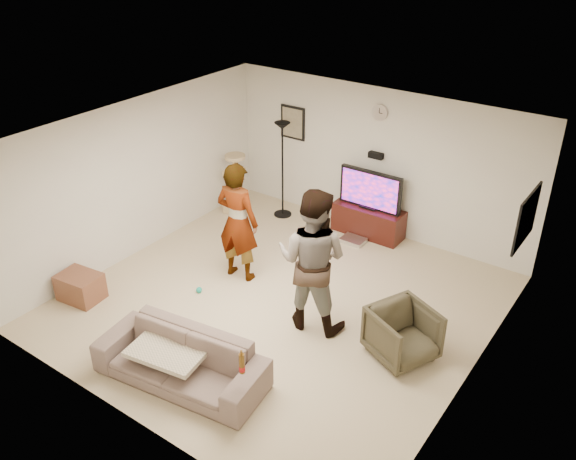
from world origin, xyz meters
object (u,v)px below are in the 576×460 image
Objects in this scene: tv_stand at (368,221)px; armchair at (403,334)px; person_right at (312,260)px; beer_bottle at (242,363)px; tv at (371,190)px; cat_tree at (235,183)px; person_left at (238,222)px; sofa at (181,360)px; floor_lamp at (283,171)px; side_table at (80,287)px.

tv_stand is 1.62× the size of armchair.
person_right is 1.88m from beer_bottle.
tv is 2.52m from cat_tree.
person_left is at bearing 130.21° from beer_bottle.
armchair is at bearing 36.69° from sofa.
floor_lamp is at bearing -171.02° from tv_stand.
beer_bottle is at bearing -78.85° from tv_stand.
floor_lamp is 2.32× the size of armchair.
person_left reaches higher than tv_stand.
tv_stand is 2.58m from person_left.
floor_lamp is at bearing 77.93° from side_table.
cat_tree is 1.51× the size of armchair.
person_left is at bearing -72.17° from floor_lamp.
tv_stand is 1.07× the size of cat_tree.
floor_lamp is 7.00× the size of beer_bottle.
person_left reaches higher than side_table.
tv_stand is at bearing -118.70° from person_left.
tv_stand is 2.81m from person_right.
side_table is (-2.44, -4.09, -0.06)m from tv_stand.
sofa reaches higher than side_table.
person_right is (1.54, -0.36, 0.07)m from person_left.
person_right reaches higher than cat_tree.
cat_tree reaches higher than beer_bottle.
tv is 3.22m from armchair.
tv_stand is 0.66× the size of person_left.
beer_bottle is 2.19m from armchair.
person_right is at bearing 161.17° from person_left.
armchair is (1.88, -2.57, -0.50)m from tv.
tv is 2.71m from person_right.
tv is 0.60× the size of person_left.
person_left is 2.87m from beer_bottle.
sofa is 2.74× the size of armchair.
person_left reaches higher than beer_bottle.
cat_tree is (-2.43, -0.63, 0.32)m from tv_stand.
person_right is at bearing -77.80° from tv.
tv_stand is 2.53m from cat_tree.
floor_lamp reaches higher than tv.
person_left is 1.58m from person_right.
person_right is (2.19, -2.39, 0.12)m from floor_lamp.
beer_bottle is (0.95, 0.00, 0.43)m from sofa.
tv_stand is 0.58m from tv.
floor_lamp reaches higher than armchair.
person_right reaches higher than armchair.
person_right is 0.96× the size of sofa.
person_left is at bearing -112.87° from tv.
floor_lamp reaches higher than beer_bottle.
armchair reaches higher than sofa.
floor_lamp is 0.94m from cat_tree.
person_right is at bearing 99.63° from beer_bottle.
person_left reaches higher than cat_tree.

